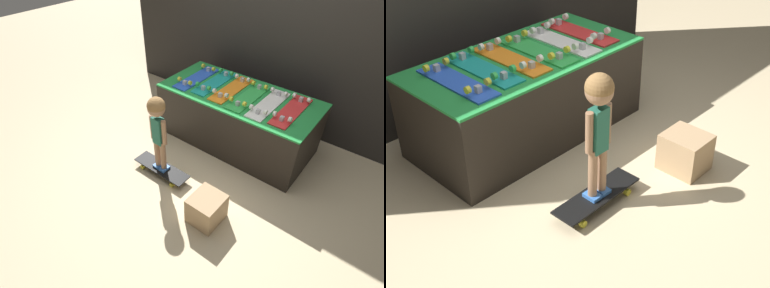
% 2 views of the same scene
% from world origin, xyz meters
% --- Properties ---
extents(ground_plane, '(16.00, 16.00, 0.00)m').
position_xyz_m(ground_plane, '(0.00, 0.00, 0.00)').
color(ground_plane, beige).
extents(display_rack, '(1.89, 0.90, 0.70)m').
position_xyz_m(display_rack, '(0.00, 0.65, 0.35)').
color(display_rack, black).
rests_on(display_rack, ground_plane).
extents(skateboard_blue_on_rack, '(0.20, 0.74, 0.09)m').
position_xyz_m(skateboard_blue_on_rack, '(-0.64, 0.64, 0.72)').
color(skateboard_blue_on_rack, blue).
rests_on(skateboard_blue_on_rack, display_rack).
extents(skateboard_teal_on_rack, '(0.20, 0.74, 0.09)m').
position_xyz_m(skateboard_teal_on_rack, '(-0.39, 0.67, 0.72)').
color(skateboard_teal_on_rack, teal).
rests_on(skateboard_teal_on_rack, display_rack).
extents(skateboard_orange_on_rack, '(0.20, 0.74, 0.09)m').
position_xyz_m(skateboard_orange_on_rack, '(-0.13, 0.66, 0.72)').
color(skateboard_orange_on_rack, orange).
rests_on(skateboard_orange_on_rack, display_rack).
extents(skateboard_green_on_rack, '(0.20, 0.74, 0.09)m').
position_xyz_m(skateboard_green_on_rack, '(0.13, 0.63, 0.72)').
color(skateboard_green_on_rack, green).
rests_on(skateboard_green_on_rack, display_rack).
extents(skateboard_white_on_rack, '(0.20, 0.74, 0.09)m').
position_xyz_m(skateboard_white_on_rack, '(0.39, 0.63, 0.72)').
color(skateboard_white_on_rack, white).
rests_on(skateboard_white_on_rack, display_rack).
extents(skateboard_red_on_rack, '(0.20, 0.74, 0.09)m').
position_xyz_m(skateboard_red_on_rack, '(0.64, 0.66, 0.72)').
color(skateboard_red_on_rack, red).
rests_on(skateboard_red_on_rack, display_rack).
extents(skateboard_on_floor, '(0.71, 0.20, 0.09)m').
position_xyz_m(skateboard_on_floor, '(-0.33, -0.42, 0.07)').
color(skateboard_on_floor, black).
rests_on(skateboard_on_floor, ground_plane).
extents(child, '(0.22, 0.19, 0.92)m').
position_xyz_m(child, '(-0.33, -0.42, 0.74)').
color(child, '#3870C6').
rests_on(child, skateboard_on_floor).
extents(storage_box, '(0.30, 0.33, 0.30)m').
position_xyz_m(storage_box, '(0.46, -0.61, 0.15)').
color(storage_box, tan).
rests_on(storage_box, ground_plane).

